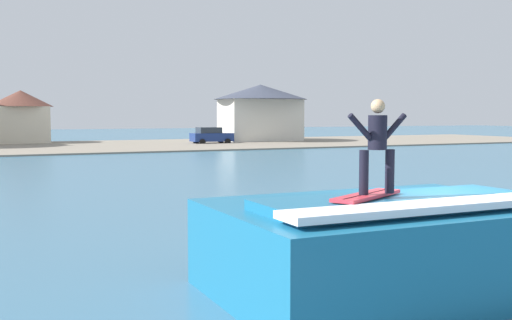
# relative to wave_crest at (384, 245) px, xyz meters

# --- Properties ---
(ground_plane) EXTENTS (260.00, 260.00, 0.00)m
(ground_plane) POSITION_rel_wave_crest_xyz_m (1.48, 0.17, -0.86)
(ground_plane) COLOR #396884
(wave_crest) EXTENTS (6.04, 4.17, 1.82)m
(wave_crest) POSITION_rel_wave_crest_xyz_m (0.00, 0.00, 0.00)
(wave_crest) COLOR #1A688F
(wave_crest) RESTS_ON ground_plane
(surfboard) EXTENTS (1.81, 1.25, 0.06)m
(surfboard) POSITION_rel_wave_crest_xyz_m (-0.64, -0.36, 0.99)
(surfboard) COLOR #D8333F
(surfboard) RESTS_ON wave_crest
(surfer) EXTENTS (1.18, 0.32, 1.61)m
(surfer) POSITION_rel_wave_crest_xyz_m (-0.49, -0.43, 1.92)
(surfer) COLOR black
(surfer) RESTS_ON surfboard
(shoreline_bank) EXTENTS (120.00, 23.42, 0.14)m
(shoreline_bank) POSITION_rel_wave_crest_xyz_m (1.48, 53.03, -0.79)
(shoreline_bank) COLOR gray
(shoreline_bank) RESTS_ON ground_plane
(car_far_shore) EXTENTS (4.49, 2.28, 1.86)m
(car_far_shore) POSITION_rel_wave_crest_xyz_m (16.71, 53.12, 0.09)
(car_far_shore) COLOR navy
(car_far_shore) RESTS_ON ground_plane
(house_gabled_white) EXTENTS (11.09, 11.09, 6.76)m
(house_gabled_white) POSITION_rel_wave_crest_xyz_m (24.09, 56.16, 3.26)
(house_gabled_white) COLOR silver
(house_gabled_white) RESTS_ON ground_plane
(house_small_cottage) EXTENTS (6.91, 6.91, 5.89)m
(house_small_cottage) POSITION_rel_wave_crest_xyz_m (-1.99, 62.55, 2.38)
(house_small_cottage) COLOR beige
(house_small_cottage) RESTS_ON ground_plane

